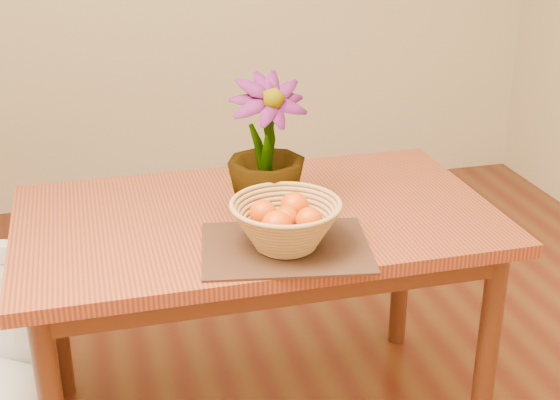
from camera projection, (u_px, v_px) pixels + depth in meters
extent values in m
cube|color=brown|center=(257.00, 219.00, 2.30)|extent=(1.40, 0.80, 0.04)
cube|color=#452010|center=(257.00, 238.00, 2.32)|extent=(1.28, 0.68, 0.08)
cylinder|color=#452010|center=(487.00, 355.00, 2.31)|extent=(0.06, 0.06, 0.71)
cylinder|color=#452010|center=(55.00, 303.00, 2.59)|extent=(0.06, 0.06, 0.71)
cylinder|color=#452010|center=(402.00, 258.00, 2.88)|extent=(0.06, 0.06, 0.71)
cube|color=#331A12|center=(286.00, 248.00, 2.08)|extent=(0.50, 0.41, 0.01)
cylinder|color=#A27E43|center=(286.00, 245.00, 2.08)|extent=(0.15, 0.15, 0.01)
sphere|color=#D13A03|center=(286.00, 218.00, 2.04)|extent=(0.07, 0.07, 0.07)
sphere|color=#D13A03|center=(294.00, 206.00, 2.10)|extent=(0.08, 0.08, 0.08)
sphere|color=#D13A03|center=(263.00, 213.00, 2.06)|extent=(0.07, 0.07, 0.07)
sphere|color=#D13A03|center=(277.00, 226.00, 1.99)|extent=(0.08, 0.08, 0.08)
sphere|color=#D13A03|center=(309.00, 221.00, 2.02)|extent=(0.07, 0.07, 0.07)
imported|color=#164D16|center=(266.00, 147.00, 2.22)|extent=(0.24, 0.24, 0.41)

